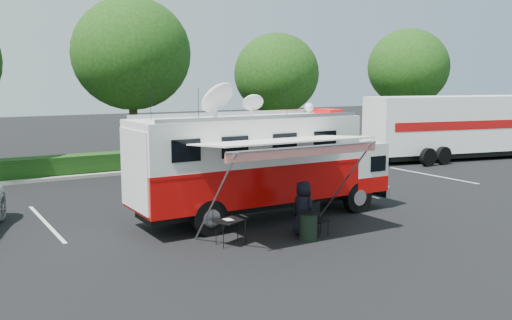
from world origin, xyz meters
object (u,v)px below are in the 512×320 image
at_px(command_truck, 262,163).
at_px(folding_table, 231,221).
at_px(semi_trailer, 462,126).
at_px(trash_bin, 308,226).

distance_m(command_truck, folding_table, 3.54).
bearing_deg(command_truck, folding_table, -136.93).
bearing_deg(semi_trailer, command_truck, -160.65).
height_order(folding_table, semi_trailer, semi_trailer).
bearing_deg(folding_table, command_truck, 43.07).
bearing_deg(command_truck, semi_trailer, 19.35).
relative_size(command_truck, semi_trailer, 0.75).
bearing_deg(folding_table, trash_bin, -18.63).
xyz_separation_m(command_truck, folding_table, (-2.43, -2.27, -1.20)).
relative_size(folding_table, trash_bin, 1.23).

